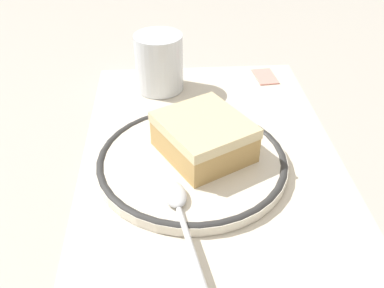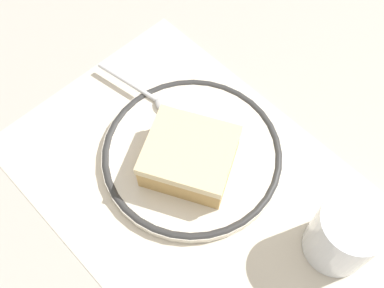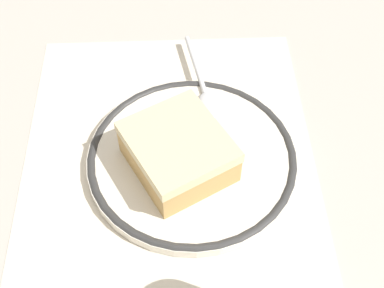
# 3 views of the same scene
# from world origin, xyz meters

# --- Properties ---
(ground_plane) EXTENTS (2.40, 2.40, 0.00)m
(ground_plane) POSITION_xyz_m (0.00, 0.00, 0.00)
(ground_plane) COLOR #B7B2A8
(placemat) EXTENTS (0.44, 0.30, 0.00)m
(placemat) POSITION_xyz_m (0.00, 0.00, 0.00)
(placemat) COLOR beige
(placemat) RESTS_ON ground_plane
(plate) EXTENTS (0.21, 0.21, 0.01)m
(plate) POSITION_xyz_m (-0.03, 0.02, 0.01)
(plate) COLOR silver
(plate) RESTS_ON placemat
(cake_slice) EXTENTS (0.13, 0.12, 0.04)m
(cake_slice) POSITION_xyz_m (-0.02, 0.01, 0.03)
(cake_slice) COLOR tan
(cake_slice) RESTS_ON plate
(spoon) EXTENTS (0.14, 0.04, 0.01)m
(spoon) POSITION_xyz_m (-0.11, 0.04, 0.02)
(spoon) COLOR silver
(spoon) RESTS_ON plate
(cup) EXTENTS (0.07, 0.07, 0.08)m
(cup) POSITION_xyz_m (0.16, 0.06, 0.04)
(cup) COLOR silver
(cup) RESTS_ON placemat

